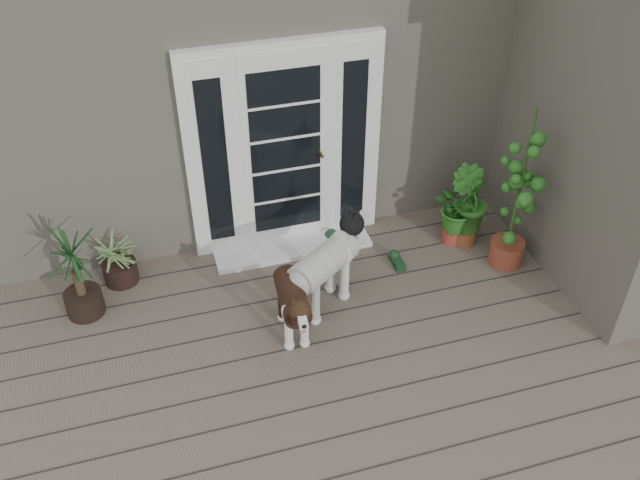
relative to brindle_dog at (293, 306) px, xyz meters
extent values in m
cube|color=#6B5B4C|center=(0.50, -0.84, -0.38)|extent=(6.20, 4.60, 0.12)
cube|color=#665E54|center=(0.50, 3.41, 1.11)|extent=(7.40, 4.00, 3.10)
cube|color=white|center=(0.30, 1.36, 0.75)|extent=(1.90, 0.14, 2.15)
cube|color=white|center=(0.30, 1.16, -0.30)|extent=(1.60, 0.40, 0.05)
imported|color=#1E5317|center=(1.94, 0.83, -0.01)|extent=(0.69, 0.69, 0.63)
imported|color=#295F1B|center=(2.04, 0.78, 0.00)|extent=(0.60, 0.60, 0.64)
imported|color=#1A5A19|center=(2.77, 1.07, 0.00)|extent=(0.56, 0.56, 0.64)
camera|label=1|loc=(-1.01, -4.24, 4.15)|focal=38.92mm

